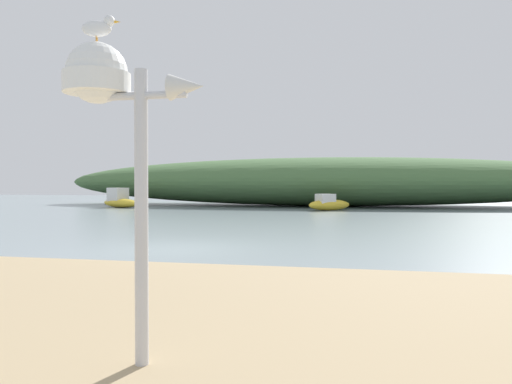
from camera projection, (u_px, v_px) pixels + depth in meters
ground_plane at (177, 249)px, 13.81m from camera, size 120.00×120.00×0.00m
distant_hill at (324, 182)px, 41.17m from camera, size 45.79×11.15×4.00m
mast_structure at (108, 95)px, 4.43m from camera, size 1.31×0.60×2.88m
seagull_on_radar at (99, 27)px, 4.45m from camera, size 0.35×0.19×0.25m
motorboat_far_left at (329, 204)px, 33.79m from camera, size 3.25×2.89×1.13m
motorboat_by_sandbar at (120, 200)px, 38.03m from camera, size 4.20×3.10×1.52m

